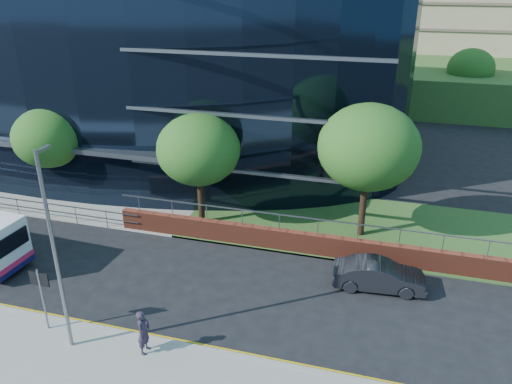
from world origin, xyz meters
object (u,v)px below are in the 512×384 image
(tree_far_b, at_px, (49,138))
(parked_car, at_px, (379,275))
(tree_far_c, at_px, (199,150))
(pedestrian, at_px, (144,332))
(tree_far_d, at_px, (369,147))
(streetlight_east, at_px, (54,249))
(street_sign, at_px, (40,287))
(tree_dist_e, at_px, (471,68))

(tree_far_b, distance_m, parked_car, 21.00)
(tree_far_c, bearing_deg, pedestrian, -79.76)
(tree_far_d, xyz_separation_m, pedestrian, (-7.06, -11.75, -4.12))
(tree_far_c, relative_size, streetlight_east, 0.81)
(tree_far_d, height_order, parked_car, tree_far_d)
(street_sign, xyz_separation_m, tree_far_c, (2.50, 10.59, 2.39))
(parked_car, distance_m, pedestrian, 10.81)
(streetlight_east, height_order, parked_car, streetlight_east)
(tree_far_d, relative_size, tree_dist_e, 1.14)
(street_sign, height_order, tree_far_b, tree_far_b)
(parked_car, bearing_deg, tree_far_d, 9.59)
(tree_far_d, relative_size, parked_car, 1.77)
(tree_far_d, bearing_deg, street_sign, -134.78)
(pedestrian, bearing_deg, tree_far_c, 7.90)
(street_sign, relative_size, tree_far_c, 0.43)
(tree_dist_e, bearing_deg, street_sign, -115.12)
(streetlight_east, xyz_separation_m, pedestrian, (2.94, 0.42, -3.37))
(street_sign, bearing_deg, parked_car, 27.93)
(tree_far_c, bearing_deg, tree_far_b, 177.14)
(tree_far_b, bearing_deg, tree_dist_e, 48.48)
(tree_far_c, bearing_deg, parked_car, -20.51)
(parked_car, bearing_deg, tree_far_b, 73.11)
(tree_far_b, bearing_deg, tree_far_d, 1.51)
(tree_far_c, bearing_deg, streetlight_east, -95.11)
(street_sign, bearing_deg, tree_dist_e, 64.88)
(tree_far_b, bearing_deg, parked_car, -12.08)
(street_sign, bearing_deg, tree_far_c, 76.71)
(tree_far_c, distance_m, pedestrian, 11.46)
(tree_far_b, height_order, parked_car, tree_far_b)
(tree_far_b, relative_size, parked_car, 1.44)
(street_sign, relative_size, parked_car, 0.67)
(tree_far_c, bearing_deg, tree_dist_e, 61.26)
(street_sign, relative_size, tree_far_d, 0.38)
(tree_far_b, bearing_deg, pedestrian, -43.29)
(streetlight_east, bearing_deg, tree_far_d, 50.60)
(tree_far_d, bearing_deg, tree_far_c, -173.66)
(street_sign, distance_m, tree_far_b, 13.54)
(tree_far_d, xyz_separation_m, tree_dist_e, (8.00, 30.00, -0.65))
(tree_far_c, height_order, tree_dist_e, same)
(street_sign, height_order, tree_far_c, tree_far_c)
(tree_far_b, relative_size, pedestrian, 3.30)
(tree_far_d, xyz_separation_m, streetlight_east, (-10.00, -12.17, -0.75))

